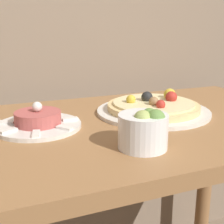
# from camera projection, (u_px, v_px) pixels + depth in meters

# --- Properties ---
(dining_table) EXTENTS (1.10, 0.62, 0.75)m
(dining_table) POSITION_uv_depth(u_px,v_px,m) (125.00, 167.00, 0.85)
(dining_table) COLOR olive
(dining_table) RESTS_ON ground_plane
(pizza_plate) EXTENTS (0.32, 0.32, 0.06)m
(pizza_plate) POSITION_uv_depth(u_px,v_px,m) (154.00, 107.00, 0.89)
(pizza_plate) COLOR silver
(pizza_plate) RESTS_ON dining_table
(tartare_plate) EXTENTS (0.21, 0.21, 0.07)m
(tartare_plate) POSITION_uv_depth(u_px,v_px,m) (38.00, 122.00, 0.76)
(tartare_plate) COLOR silver
(tartare_plate) RESTS_ON dining_table
(small_bowl) EXTENTS (0.10, 0.10, 0.09)m
(small_bowl) POSITION_uv_depth(u_px,v_px,m) (144.00, 129.00, 0.63)
(small_bowl) COLOR white
(small_bowl) RESTS_ON dining_table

